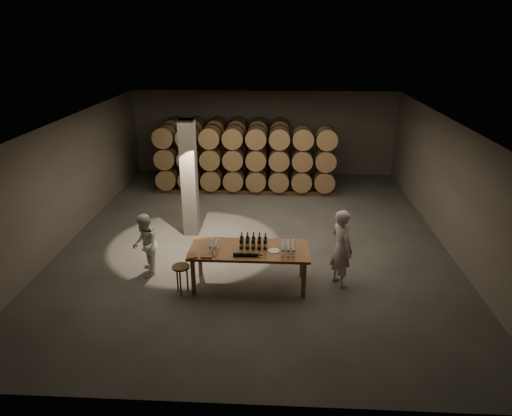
# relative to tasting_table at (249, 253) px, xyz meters

# --- Properties ---
(room) EXTENTS (12.00, 12.00, 12.00)m
(room) POSITION_rel_tasting_table_xyz_m (-1.80, 2.70, 0.80)
(room) COLOR #4B4947
(room) RESTS_ON ground
(tasting_table) EXTENTS (2.60, 1.10, 0.90)m
(tasting_table) POSITION_rel_tasting_table_xyz_m (0.00, 0.00, 0.00)
(tasting_table) COLOR brown
(tasting_table) RESTS_ON ground
(barrel_stack_back) EXTENTS (4.70, 0.95, 2.31)m
(barrel_stack_back) POSITION_rel_tasting_table_xyz_m (-1.35, 7.70, 0.40)
(barrel_stack_back) COLOR brown
(barrel_stack_back) RESTS_ON ground
(barrel_stack_front) EXTENTS (6.26, 0.95, 2.31)m
(barrel_stack_front) POSITION_rel_tasting_table_xyz_m (-0.57, 6.30, 0.40)
(barrel_stack_front) COLOR brown
(barrel_stack_front) RESTS_ON ground
(bottle_cluster) EXTENTS (0.60, 0.23, 0.33)m
(bottle_cluster) POSITION_rel_tasting_table_xyz_m (0.08, 0.07, 0.22)
(bottle_cluster) COLOR black
(bottle_cluster) RESTS_ON tasting_table
(lying_bottles) EXTENTS (0.62, 0.08, 0.08)m
(lying_bottles) POSITION_rel_tasting_table_xyz_m (-0.05, -0.36, 0.14)
(lying_bottles) COLOR black
(lying_bottles) RESTS_ON tasting_table
(glass_cluster_left) EXTENTS (0.19, 0.41, 0.16)m
(glass_cluster_left) POSITION_rel_tasting_table_xyz_m (-0.77, -0.04, 0.22)
(glass_cluster_left) COLOR silver
(glass_cluster_left) RESTS_ON tasting_table
(glass_cluster_right) EXTENTS (0.30, 0.52, 0.17)m
(glass_cluster_right) POSITION_rel_tasting_table_xyz_m (0.84, -0.07, 0.23)
(glass_cluster_right) COLOR silver
(glass_cluster_right) RESTS_ON tasting_table
(plate) EXTENTS (0.26, 0.26, 0.01)m
(plate) POSITION_rel_tasting_table_xyz_m (0.53, -0.08, 0.11)
(plate) COLOR white
(plate) RESTS_ON tasting_table
(notebook_near) EXTENTS (0.24, 0.20, 0.03)m
(notebook_near) POSITION_rel_tasting_table_xyz_m (-0.87, -0.41, 0.12)
(notebook_near) COLOR brown
(notebook_near) RESTS_ON tasting_table
(notebook_corner) EXTENTS (0.27, 0.30, 0.02)m
(notebook_corner) POSITION_rel_tasting_table_xyz_m (-1.18, -0.40, 0.12)
(notebook_corner) COLOR brown
(notebook_corner) RESTS_ON tasting_table
(pen) EXTENTS (0.14, 0.06, 0.01)m
(pen) POSITION_rel_tasting_table_xyz_m (-0.76, -0.45, 0.11)
(pen) COLOR black
(pen) RESTS_ON tasting_table
(stool) EXTENTS (0.38, 0.38, 0.63)m
(stool) POSITION_rel_tasting_table_xyz_m (-1.45, -0.37, -0.28)
(stool) COLOR brown
(stool) RESTS_ON ground
(person_man) EXTENTS (0.68, 0.77, 1.78)m
(person_man) POSITION_rel_tasting_table_xyz_m (2.01, 0.16, 0.09)
(person_man) COLOR silver
(person_man) RESTS_ON ground
(person_woman) EXTENTS (0.73, 0.84, 1.49)m
(person_woman) POSITION_rel_tasting_table_xyz_m (-2.42, 0.36, -0.05)
(person_woman) COLOR white
(person_woman) RESTS_ON ground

